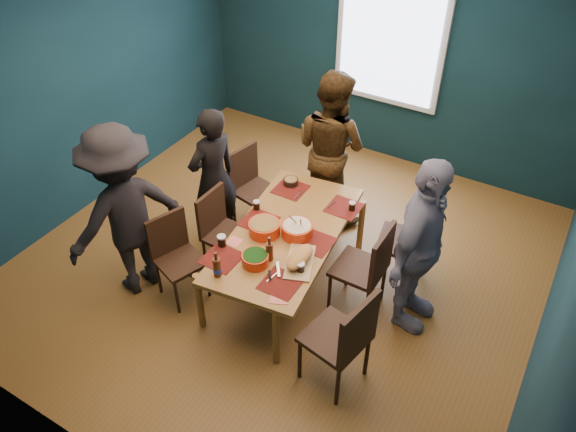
# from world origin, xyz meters

# --- Properties ---
(room) EXTENTS (5.01, 5.01, 2.71)m
(room) POSITION_xyz_m (0.00, 0.27, 1.37)
(room) COLOR brown
(room) RESTS_ON ground
(dining_table) EXTENTS (1.13, 1.93, 0.70)m
(dining_table) POSITION_xyz_m (0.20, -0.26, 0.63)
(dining_table) COLOR olive
(dining_table) RESTS_ON floor
(chair_left_far) EXTENTS (0.49, 0.49, 0.92)m
(chair_left_far) POSITION_xyz_m (-0.67, 0.43, 0.53)
(chair_left_far) COLOR #321F10
(chair_left_far) RESTS_ON floor
(chair_left_mid) EXTENTS (0.42, 0.42, 0.90)m
(chair_left_mid) POSITION_xyz_m (-0.52, -0.34, 0.52)
(chair_left_mid) COLOR #321F10
(chair_left_mid) RESTS_ON floor
(chair_left_near) EXTENTS (0.51, 0.51, 0.89)m
(chair_left_near) POSITION_xyz_m (-0.68, -0.84, 0.52)
(chair_left_near) COLOR #321F10
(chair_left_near) RESTS_ON floor
(chair_right_far) EXTENTS (0.53, 0.53, 1.01)m
(chair_right_far) POSITION_xyz_m (1.21, 0.41, 0.59)
(chair_right_far) COLOR #321F10
(chair_right_far) RESTS_ON floor
(chair_right_mid) EXTENTS (0.45, 0.45, 0.98)m
(chair_right_mid) POSITION_xyz_m (0.99, -0.14, 0.57)
(chair_right_mid) COLOR #321F10
(chair_right_mid) RESTS_ON floor
(chair_right_near) EXTENTS (0.54, 0.54, 1.02)m
(chair_right_near) POSITION_xyz_m (1.18, -1.00, 0.60)
(chair_right_near) COLOR #321F10
(chair_right_near) RESTS_ON floor
(person_far_left) EXTENTS (0.51, 0.65, 1.56)m
(person_far_left) POSITION_xyz_m (-0.83, 0.01, 0.78)
(person_far_left) COLOR black
(person_far_left) RESTS_ON floor
(person_back) EXTENTS (0.97, 0.83, 1.75)m
(person_back) POSITION_xyz_m (0.00, 1.00, 0.88)
(person_back) COLOR black
(person_back) RESTS_ON floor
(person_right) EXTENTS (0.48, 1.05, 1.75)m
(person_right) POSITION_xyz_m (1.39, -0.04, 0.87)
(person_right) COLOR silver
(person_right) RESTS_ON floor
(person_near_left) EXTENTS (0.99, 1.30, 1.77)m
(person_near_left) POSITION_xyz_m (-1.10, -0.97, 0.89)
(person_near_left) COLOR black
(person_near_left) RESTS_ON floor
(bowl_salad) EXTENTS (0.29, 0.29, 0.12)m
(bowl_salad) POSITION_xyz_m (0.03, -0.37, 0.76)
(bowl_salad) COLOR red
(bowl_salad) RESTS_ON dining_table
(bowl_dumpling) EXTENTS (0.29, 0.29, 0.27)m
(bowl_dumpling) POSITION_xyz_m (0.30, -0.24, 0.76)
(bowl_dumpling) COLOR red
(bowl_dumpling) RESTS_ON dining_table
(bowl_herbs) EXTENTS (0.24, 0.24, 0.11)m
(bowl_herbs) POSITION_xyz_m (0.18, -0.76, 0.75)
(bowl_herbs) COLOR red
(bowl_herbs) RESTS_ON dining_table
(cutting_board) EXTENTS (0.38, 0.58, 0.12)m
(cutting_board) POSITION_xyz_m (0.51, -0.56, 0.75)
(cutting_board) COLOR tan
(cutting_board) RESTS_ON dining_table
(small_bowl) EXTENTS (0.16, 0.16, 0.07)m
(small_bowl) POSITION_xyz_m (-0.15, 0.42, 0.73)
(small_bowl) COLOR black
(small_bowl) RESTS_ON dining_table
(beer_bottle_a) EXTENTS (0.07, 0.07, 0.26)m
(beer_bottle_a) POSITION_xyz_m (-0.01, -1.04, 0.79)
(beer_bottle_a) COLOR #461D0C
(beer_bottle_a) RESTS_ON dining_table
(beer_bottle_b) EXTENTS (0.06, 0.06, 0.25)m
(beer_bottle_b) POSITION_xyz_m (0.26, -0.65, 0.80)
(beer_bottle_b) COLOR #461D0C
(beer_bottle_b) RESTS_ON dining_table
(cola_glass_a) EXTENTS (0.08, 0.08, 0.11)m
(cola_glass_a) POSITION_xyz_m (-0.20, -0.71, 0.76)
(cola_glass_a) COLOR black
(cola_glass_a) RESTS_ON dining_table
(cola_glass_b) EXTENTS (0.07, 0.07, 0.10)m
(cola_glass_b) POSITION_xyz_m (0.57, -0.65, 0.75)
(cola_glass_b) COLOR black
(cola_glass_b) RESTS_ON dining_table
(cola_glass_c) EXTENTS (0.07, 0.07, 0.09)m
(cola_glass_c) POSITION_xyz_m (0.58, 0.35, 0.75)
(cola_glass_c) COLOR black
(cola_glass_c) RESTS_ON dining_table
(cola_glass_d) EXTENTS (0.07, 0.07, 0.09)m
(cola_glass_d) POSITION_xyz_m (-0.23, -0.11, 0.75)
(cola_glass_d) COLOR black
(cola_glass_d) RESTS_ON dining_table
(napkin_a) EXTENTS (0.16, 0.16, 0.00)m
(napkin_a) POSITION_xyz_m (0.54, -0.25, 0.70)
(napkin_a) COLOR #E47060
(napkin_a) RESTS_ON dining_table
(napkin_b) EXTENTS (0.13, 0.13, 0.00)m
(napkin_b) POSITION_xyz_m (-0.14, -0.62, 0.70)
(napkin_b) COLOR #E47060
(napkin_b) RESTS_ON dining_table
(napkin_c) EXTENTS (0.21, 0.21, 0.00)m
(napkin_c) POSITION_xyz_m (0.57, -0.99, 0.70)
(napkin_c) COLOR #E47060
(napkin_c) RESTS_ON dining_table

